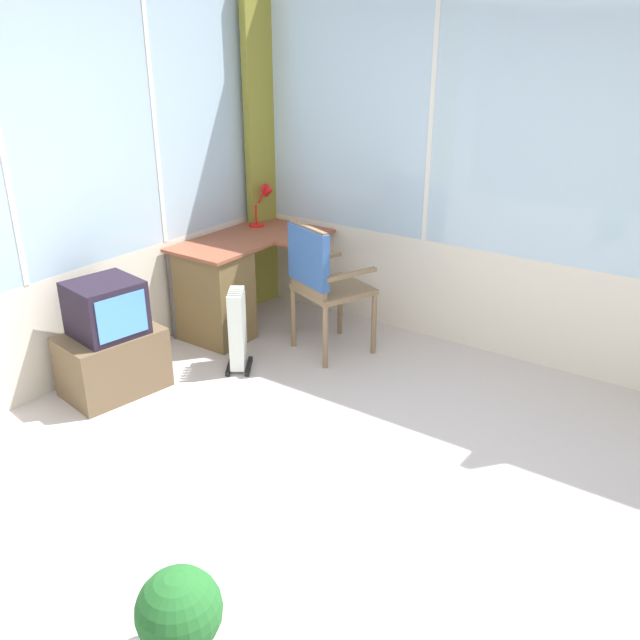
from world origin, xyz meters
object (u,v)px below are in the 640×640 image
(tv_remote, at_px, (301,231))
(wooden_armchair, at_px, (319,274))
(tv_on_stand, at_px, (111,344))
(desk_lamp, at_px, (266,198))
(space_heater, at_px, (238,328))
(potted_plant, at_px, (180,615))
(desk, at_px, (218,289))

(tv_remote, relative_size, wooden_armchair, 0.15)
(tv_remote, relative_size, tv_on_stand, 0.19)
(desk_lamp, relative_size, space_heater, 0.60)
(wooden_armchair, bearing_deg, space_heater, 145.94)
(tv_remote, distance_m, wooden_armchair, 0.75)
(tv_remote, bearing_deg, desk_lamp, 62.21)
(space_heater, relative_size, potted_plant, 1.43)
(desk, relative_size, space_heater, 2.05)
(desk_lamp, relative_size, tv_on_stand, 0.46)
(space_heater, bearing_deg, potted_plant, -143.56)
(desk_lamp, height_order, tv_on_stand, desk_lamp)
(desk_lamp, xyz_separation_m, space_heater, (-1.05, -0.57, -0.67))
(tv_on_stand, relative_size, potted_plant, 1.88)
(tv_on_stand, distance_m, potted_plant, 2.31)
(desk, bearing_deg, desk_lamp, 6.64)
(potted_plant, bearing_deg, wooden_armchair, 24.22)
(tv_remote, bearing_deg, desk, 133.00)
(desk, distance_m, tv_on_stand, 1.08)
(wooden_armchair, height_order, tv_on_stand, wooden_armchair)
(wooden_armchair, bearing_deg, desk, 103.08)
(desk, height_order, potted_plant, desk)
(desk, height_order, wooden_armchair, wooden_armchair)
(tv_on_stand, xyz_separation_m, potted_plant, (-1.26, -1.94, -0.12))
(potted_plant, bearing_deg, space_heater, 36.44)
(desk, xyz_separation_m, tv_on_stand, (-1.07, -0.03, -0.05))
(space_heater, height_order, potted_plant, space_heater)
(tv_on_stand, xyz_separation_m, space_heater, (0.75, -0.45, -0.04))
(wooden_armchair, bearing_deg, desk_lamp, 59.88)
(desk, height_order, space_heater, desk)
(desk, relative_size, desk_lamp, 3.43)
(desk, relative_size, tv_on_stand, 1.56)
(desk, bearing_deg, tv_on_stand, -178.37)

